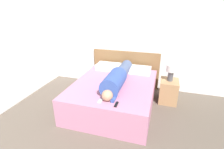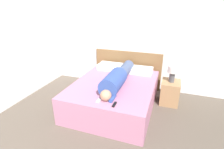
# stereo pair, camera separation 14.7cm
# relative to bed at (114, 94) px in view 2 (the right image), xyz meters

# --- Properties ---
(wall_back) EXTENTS (5.62, 0.06, 2.60)m
(wall_back) POSITION_rel_bed_xyz_m (0.06, 1.17, 1.02)
(wall_back) COLOR white
(wall_back) RESTS_ON ground_plane
(bed) EXTENTS (1.66, 2.02, 0.56)m
(bed) POSITION_rel_bed_xyz_m (0.00, 0.00, 0.00)
(bed) COLOR #B2708E
(bed) RESTS_ON ground_plane
(headboard) EXTENTS (1.78, 0.04, 0.97)m
(headboard) POSITION_rel_bed_xyz_m (0.00, 1.10, 0.21)
(headboard) COLOR brown
(headboard) RESTS_ON ground_plane
(nightstand) EXTENTS (0.39, 0.47, 0.52)m
(nightstand) POSITION_rel_bed_xyz_m (1.14, 0.54, -0.02)
(nightstand) COLOR #A37A51
(nightstand) RESTS_ON ground_plane
(table_lamp) EXTENTS (0.22, 0.22, 0.37)m
(table_lamp) POSITION_rel_bed_xyz_m (1.14, 0.54, 0.49)
(table_lamp) COLOR #4C4C51
(table_lamp) RESTS_ON nightstand
(person_lying) EXTENTS (0.36, 1.70, 0.36)m
(person_lying) POSITION_rel_bed_xyz_m (0.09, -0.08, 0.44)
(person_lying) COLOR tan
(person_lying) RESTS_ON bed
(pillow_near_headboard) EXTENTS (0.59, 0.40, 0.13)m
(pillow_near_headboard) POSITION_rel_bed_xyz_m (-0.37, 0.77, 0.35)
(pillow_near_headboard) COLOR white
(pillow_near_headboard) RESTS_ON bed
(pillow_second) EXTENTS (0.56, 0.40, 0.12)m
(pillow_second) POSITION_rel_bed_xyz_m (0.41, 0.77, 0.34)
(pillow_second) COLOR white
(pillow_second) RESTS_ON bed
(tv_remote) EXTENTS (0.04, 0.15, 0.02)m
(tv_remote) POSITION_rel_bed_xyz_m (0.28, -0.83, 0.29)
(tv_remote) COLOR black
(tv_remote) RESTS_ON bed
(cell_phone) EXTENTS (0.06, 0.13, 0.01)m
(cell_phone) POSITION_rel_bed_xyz_m (-0.02, -0.79, 0.29)
(cell_phone) COLOR #B2B7BC
(cell_phone) RESTS_ON bed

